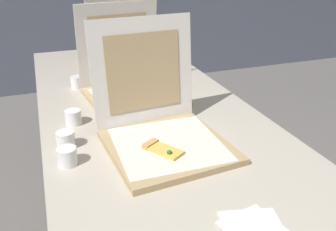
{
  "coord_description": "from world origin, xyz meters",
  "views": [
    {
      "loc": [
        -0.39,
        -0.67,
        1.35
      ],
      "look_at": [
        0.02,
        0.46,
        0.79
      ],
      "focal_mm": 38.26,
      "sensor_mm": 36.0,
      "label": 1
    }
  ],
  "objects_px": {
    "table": "(150,122)",
    "cup_white_near_center": "(66,140)",
    "pizza_box_front": "(162,129)",
    "cup_white_near_left": "(67,156)",
    "napkin_pile": "(254,230)",
    "pizza_box_back": "(125,55)",
    "cup_white_mid": "(73,117)",
    "pizza_box_middle": "(130,85)",
    "cup_white_far": "(77,82)"
  },
  "relations": [
    {
      "from": "table",
      "to": "cup_white_near_center",
      "type": "xyz_separation_m",
      "value": [
        -0.35,
        -0.18,
        0.07
      ]
    },
    {
      "from": "cup_white_near_center",
      "to": "pizza_box_front",
      "type": "bearing_deg",
      "value": -15.59
    },
    {
      "from": "cup_white_near_left",
      "to": "napkin_pile",
      "type": "distance_m",
      "value": 0.6
    },
    {
      "from": "pizza_box_front",
      "to": "pizza_box_back",
      "type": "bearing_deg",
      "value": 79.17
    },
    {
      "from": "cup_white_mid",
      "to": "pizza_box_back",
      "type": "bearing_deg",
      "value": 61.9
    },
    {
      "from": "pizza_box_back",
      "to": "cup_white_mid",
      "type": "bearing_deg",
      "value": -125.6
    },
    {
      "from": "pizza_box_front",
      "to": "cup_white_near_center",
      "type": "height_order",
      "value": "pizza_box_front"
    },
    {
      "from": "pizza_box_middle",
      "to": "pizza_box_back",
      "type": "height_order",
      "value": "pizza_box_middle"
    },
    {
      "from": "napkin_pile",
      "to": "pizza_box_front",
      "type": "bearing_deg",
      "value": 98.32
    },
    {
      "from": "pizza_box_back",
      "to": "pizza_box_middle",
      "type": "bearing_deg",
      "value": -108.23
    },
    {
      "from": "cup_white_near_center",
      "to": "pizza_box_middle",
      "type": "bearing_deg",
      "value": 49.16
    },
    {
      "from": "table",
      "to": "pizza_box_back",
      "type": "distance_m",
      "value": 0.72
    },
    {
      "from": "pizza_box_back",
      "to": "cup_white_near_left",
      "type": "xyz_separation_m",
      "value": [
        -0.43,
        -1.0,
        -0.03
      ]
    },
    {
      "from": "pizza_box_back",
      "to": "cup_white_far",
      "type": "distance_m",
      "value": 0.44
    },
    {
      "from": "cup_white_far",
      "to": "table",
      "type": "bearing_deg",
      "value": -58.85
    },
    {
      "from": "table",
      "to": "cup_white_mid",
      "type": "xyz_separation_m",
      "value": [
        -0.31,
        -0.0,
        0.07
      ]
    },
    {
      "from": "cup_white_near_left",
      "to": "cup_white_near_center",
      "type": "xyz_separation_m",
      "value": [
        0.01,
        0.11,
        0.0
      ]
    },
    {
      "from": "cup_white_mid",
      "to": "pizza_box_middle",
      "type": "bearing_deg",
      "value": 35.81
    },
    {
      "from": "table",
      "to": "pizza_box_front",
      "type": "distance_m",
      "value": 0.29
    },
    {
      "from": "pizza_box_back",
      "to": "table",
      "type": "bearing_deg",
      "value": -103.08
    },
    {
      "from": "pizza_box_middle",
      "to": "cup_white_mid",
      "type": "bearing_deg",
      "value": -151.7
    },
    {
      "from": "pizza_box_back",
      "to": "pizza_box_front",
      "type": "bearing_deg",
      "value": -103.61
    },
    {
      "from": "pizza_box_back",
      "to": "cup_white_near_left",
      "type": "bearing_deg",
      "value": -120.79
    },
    {
      "from": "table",
      "to": "pizza_box_back",
      "type": "xyz_separation_m",
      "value": [
        0.07,
        0.71,
        0.1
      ]
    },
    {
      "from": "pizza_box_front",
      "to": "pizza_box_back",
      "type": "height_order",
      "value": "pizza_box_front"
    },
    {
      "from": "pizza_box_middle",
      "to": "cup_white_near_center",
      "type": "xyz_separation_m",
      "value": [
        -0.33,
        -0.38,
        -0.03
      ]
    },
    {
      "from": "cup_white_far",
      "to": "napkin_pile",
      "type": "bearing_deg",
      "value": -76.32
    },
    {
      "from": "cup_white_mid",
      "to": "cup_white_far",
      "type": "height_order",
      "value": "same"
    },
    {
      "from": "pizza_box_front",
      "to": "cup_white_far",
      "type": "height_order",
      "value": "pizza_box_front"
    },
    {
      "from": "pizza_box_front",
      "to": "cup_white_near_center",
      "type": "bearing_deg",
      "value": 159.69
    },
    {
      "from": "napkin_pile",
      "to": "table",
      "type": "bearing_deg",
      "value": 92.73
    },
    {
      "from": "cup_white_near_left",
      "to": "cup_white_near_center",
      "type": "distance_m",
      "value": 0.11
    },
    {
      "from": "pizza_box_front",
      "to": "napkin_pile",
      "type": "bearing_deg",
      "value": -86.4
    },
    {
      "from": "pizza_box_middle",
      "to": "cup_white_far",
      "type": "height_order",
      "value": "pizza_box_middle"
    },
    {
      "from": "cup_white_mid",
      "to": "cup_white_far",
      "type": "relative_size",
      "value": 1.0
    },
    {
      "from": "cup_white_near_left",
      "to": "pizza_box_back",
      "type": "bearing_deg",
      "value": 66.71
    },
    {
      "from": "napkin_pile",
      "to": "cup_white_mid",
      "type": "bearing_deg",
      "value": 114.78
    },
    {
      "from": "pizza_box_middle",
      "to": "napkin_pile",
      "type": "bearing_deg",
      "value": -93.77
    },
    {
      "from": "pizza_box_back",
      "to": "cup_white_near_center",
      "type": "xyz_separation_m",
      "value": [
        -0.42,
        -0.88,
        -0.03
      ]
    },
    {
      "from": "table",
      "to": "pizza_box_back",
      "type": "height_order",
      "value": "pizza_box_back"
    },
    {
      "from": "pizza_box_middle",
      "to": "cup_white_near_center",
      "type": "bearing_deg",
      "value": -138.35
    },
    {
      "from": "pizza_box_middle",
      "to": "pizza_box_back",
      "type": "relative_size",
      "value": 1.0
    },
    {
      "from": "pizza_box_front",
      "to": "cup_white_near_left",
      "type": "bearing_deg",
      "value": 179.67
    },
    {
      "from": "pizza_box_middle",
      "to": "cup_white_mid",
      "type": "distance_m",
      "value": 0.35
    },
    {
      "from": "cup_white_near_center",
      "to": "napkin_pile",
      "type": "distance_m",
      "value": 0.69
    },
    {
      "from": "cup_white_near_left",
      "to": "cup_white_far",
      "type": "distance_m",
      "value": 0.7
    },
    {
      "from": "pizza_box_middle",
      "to": "cup_white_mid",
      "type": "xyz_separation_m",
      "value": [
        -0.28,
        -0.2,
        -0.03
      ]
    },
    {
      "from": "table",
      "to": "cup_white_near_center",
      "type": "height_order",
      "value": "cup_white_near_center"
    },
    {
      "from": "table",
      "to": "pizza_box_middle",
      "type": "bearing_deg",
      "value": 97.42
    },
    {
      "from": "pizza_box_front",
      "to": "napkin_pile",
      "type": "height_order",
      "value": "pizza_box_front"
    }
  ]
}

